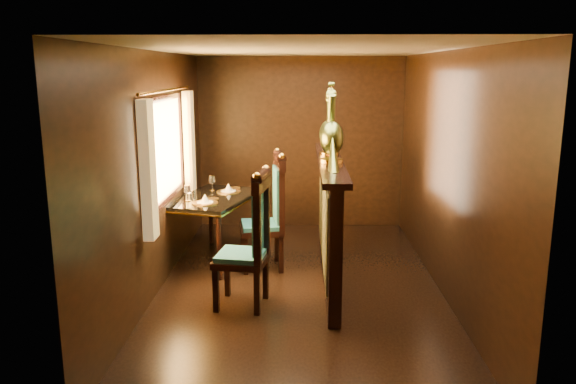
% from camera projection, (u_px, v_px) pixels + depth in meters
% --- Properties ---
extents(ground, '(5.00, 5.00, 0.00)m').
position_uv_depth(ground, '(299.00, 287.00, 6.08)').
color(ground, black).
rests_on(ground, ground).
extents(room_shell, '(3.04, 5.04, 2.52)m').
position_uv_depth(room_shell, '(292.00, 142.00, 5.77)').
color(room_shell, black).
rests_on(room_shell, ground).
extents(partition, '(0.26, 2.70, 1.36)m').
position_uv_depth(partition, '(329.00, 217.00, 6.22)').
color(partition, black).
rests_on(partition, ground).
extents(dining_table, '(1.17, 1.53, 1.00)m').
position_uv_depth(dining_table, '(214.00, 202.00, 6.82)').
color(dining_table, black).
rests_on(dining_table, ground).
extents(chair_left, '(0.57, 0.59, 1.39)m').
position_uv_depth(chair_left, '(254.00, 236.00, 5.45)').
color(chair_left, black).
rests_on(chair_left, ground).
extents(chair_right, '(0.58, 0.60, 1.41)m').
position_uv_depth(chair_right, '(272.00, 208.00, 6.55)').
color(chair_right, black).
rests_on(chair_right, ground).
extents(peacock_left, '(0.26, 0.69, 0.82)m').
position_uv_depth(peacock_left, '(332.00, 123.00, 5.75)').
color(peacock_left, '#194D2B').
rests_on(peacock_left, partition).
extents(peacock_right, '(0.24, 0.64, 0.76)m').
position_uv_depth(peacock_right, '(329.00, 122.00, 6.27)').
color(peacock_right, '#194D2B').
rests_on(peacock_right, partition).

